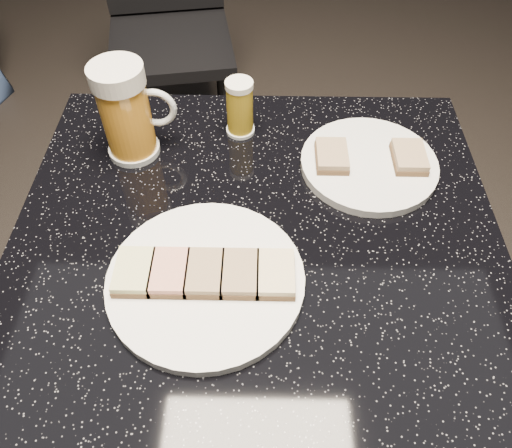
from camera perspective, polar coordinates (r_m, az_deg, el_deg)
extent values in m
plane|color=black|center=(1.37, 0.00, -21.90)|extent=(6.00, 6.00, 0.00)
cylinder|color=white|center=(0.66, -5.76, -6.38)|extent=(0.26, 0.26, 0.01)
cylinder|color=silver|center=(0.82, 12.76, 6.70)|extent=(0.22, 0.22, 0.01)
cylinder|color=black|center=(1.36, 0.00, -21.74)|extent=(0.44, 0.44, 0.03)
cylinder|color=black|center=(1.02, 0.00, -15.50)|extent=(0.10, 0.10, 0.69)
cube|color=black|center=(0.71, 0.00, -3.36)|extent=(0.70, 0.70, 0.03)
cylinder|color=silver|center=(0.85, -13.72, 8.36)|extent=(0.08, 0.08, 0.01)
cylinder|color=orange|center=(0.81, -14.58, 11.76)|extent=(0.08, 0.08, 0.12)
cylinder|color=silver|center=(0.77, -15.69, 16.05)|extent=(0.08, 0.08, 0.03)
torus|color=silver|center=(0.81, -11.48, 12.86)|extent=(0.07, 0.01, 0.07)
cylinder|color=white|center=(0.87, -1.79, 10.72)|extent=(0.05, 0.05, 0.01)
cylinder|color=gold|center=(0.84, -1.86, 13.04)|extent=(0.04, 0.04, 0.08)
cylinder|color=white|center=(0.81, -1.95, 15.62)|extent=(0.05, 0.05, 0.01)
cube|color=black|center=(1.71, -9.73, 19.55)|extent=(0.44, 0.44, 0.04)
cylinder|color=black|center=(1.72, -13.90, 9.35)|extent=(0.03, 0.03, 0.43)
cylinder|color=black|center=(1.71, -3.00, 10.66)|extent=(0.03, 0.03, 0.43)
cylinder|color=black|center=(1.98, -13.82, 15.40)|extent=(0.03, 0.03, 0.43)
cylinder|color=black|center=(1.97, -4.13, 16.58)|extent=(0.03, 0.03, 0.43)
cube|color=#4C3521|center=(0.67, -13.66, -5.54)|extent=(0.05, 0.07, 0.01)
cube|color=#D1D184|center=(0.66, -13.81, -5.07)|extent=(0.05, 0.07, 0.01)
cube|color=#4C3521|center=(0.66, -9.80, -5.68)|extent=(0.05, 0.07, 0.01)
cube|color=tan|center=(0.65, -9.91, -5.21)|extent=(0.05, 0.07, 0.01)
cube|color=#4C3521|center=(0.65, -5.84, -5.79)|extent=(0.05, 0.07, 0.01)
cube|color=#8C7251|center=(0.64, -5.91, -5.32)|extent=(0.05, 0.07, 0.01)
cube|color=#4C3521|center=(0.65, -1.82, -5.88)|extent=(0.05, 0.07, 0.01)
cube|color=#8C7251|center=(0.64, -1.84, -5.41)|extent=(0.05, 0.07, 0.01)
cube|color=#4C3521|center=(0.65, 2.23, -5.95)|extent=(0.05, 0.07, 0.01)
cube|color=beige|center=(0.64, 2.25, -5.47)|extent=(0.05, 0.07, 0.01)
cube|color=#4C3521|center=(0.80, 8.63, 7.47)|extent=(0.05, 0.07, 0.01)
cube|color=#8C7251|center=(0.79, 8.71, 7.98)|extent=(0.05, 0.07, 0.01)
cube|color=#4C3521|center=(0.82, 17.05, 7.12)|extent=(0.05, 0.07, 0.01)
cube|color=#8C7251|center=(0.82, 17.21, 7.60)|extent=(0.05, 0.07, 0.01)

